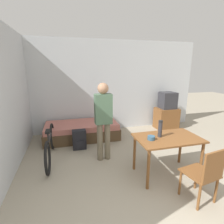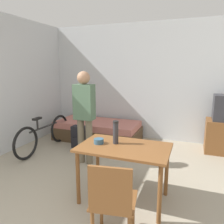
{
  "view_description": "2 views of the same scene",
  "coord_description": "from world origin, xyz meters",
  "px_view_note": "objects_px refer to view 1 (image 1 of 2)",
  "views": [
    {
      "loc": [
        -1.28,
        -1.44,
        1.92
      ],
      "look_at": [
        -0.37,
        2.06,
        0.99
      ],
      "focal_mm": 28.0,
      "sensor_mm": 36.0,
      "label": 1
    },
    {
      "loc": [
        1.17,
        -1.38,
        1.68
      ],
      "look_at": [
        -0.07,
        1.85,
        0.98
      ],
      "focal_mm": 35.0,
      "sensor_mm": 36.0,
      "label": 2
    }
  ],
  "objects_px": {
    "daybed": "(82,131)",
    "thermos_flask": "(160,128)",
    "wooden_chair": "(205,173)",
    "backpack": "(79,140)",
    "person_standing": "(103,117)",
    "bicycle": "(50,145)",
    "dining_table": "(168,142)",
    "mate_bowl": "(151,138)",
    "tv": "(167,113)"
  },
  "relations": [
    {
      "from": "daybed",
      "to": "thermos_flask",
      "type": "bearing_deg",
      "value": -59.54
    },
    {
      "from": "wooden_chair",
      "to": "backpack",
      "type": "distance_m",
      "value": 2.72
    },
    {
      "from": "person_standing",
      "to": "thermos_flask",
      "type": "bearing_deg",
      "value": -41.82
    },
    {
      "from": "bicycle",
      "to": "thermos_flask",
      "type": "relative_size",
      "value": 5.66
    },
    {
      "from": "dining_table",
      "to": "backpack",
      "type": "distance_m",
      "value": 2.08
    },
    {
      "from": "dining_table",
      "to": "mate_bowl",
      "type": "relative_size",
      "value": 8.83
    },
    {
      "from": "wooden_chair",
      "to": "thermos_flask",
      "type": "distance_m",
      "value": 0.95
    },
    {
      "from": "tv",
      "to": "wooden_chair",
      "type": "bearing_deg",
      "value": -112.3
    },
    {
      "from": "dining_table",
      "to": "person_standing",
      "type": "xyz_separation_m",
      "value": [
        -0.98,
        0.82,
        0.32
      ]
    },
    {
      "from": "dining_table",
      "to": "thermos_flask",
      "type": "xyz_separation_m",
      "value": [
        -0.13,
        0.06,
        0.26
      ]
    },
    {
      "from": "person_standing",
      "to": "backpack",
      "type": "height_order",
      "value": "person_standing"
    },
    {
      "from": "thermos_flask",
      "to": "backpack",
      "type": "relative_size",
      "value": 0.63
    },
    {
      "from": "person_standing",
      "to": "wooden_chair",
      "type": "bearing_deg",
      "value": -54.8
    },
    {
      "from": "person_standing",
      "to": "backpack",
      "type": "distance_m",
      "value": 1.05
    },
    {
      "from": "daybed",
      "to": "thermos_flask",
      "type": "height_order",
      "value": "thermos_flask"
    },
    {
      "from": "tv",
      "to": "backpack",
      "type": "xyz_separation_m",
      "value": [
        -2.81,
        -0.79,
        -0.28
      ]
    },
    {
      "from": "mate_bowl",
      "to": "backpack",
      "type": "height_order",
      "value": "mate_bowl"
    },
    {
      "from": "thermos_flask",
      "to": "mate_bowl",
      "type": "distance_m",
      "value": 0.25
    },
    {
      "from": "daybed",
      "to": "person_standing",
      "type": "relative_size",
      "value": 1.22
    },
    {
      "from": "mate_bowl",
      "to": "person_standing",
      "type": "bearing_deg",
      "value": 127.65
    },
    {
      "from": "wooden_chair",
      "to": "dining_table",
      "type": "bearing_deg",
      "value": 99.9
    },
    {
      "from": "daybed",
      "to": "dining_table",
      "type": "height_order",
      "value": "dining_table"
    },
    {
      "from": "thermos_flask",
      "to": "backpack",
      "type": "height_order",
      "value": "thermos_flask"
    },
    {
      "from": "tv",
      "to": "mate_bowl",
      "type": "xyz_separation_m",
      "value": [
        -1.7,
        -2.25,
        0.25
      ]
    },
    {
      "from": "tv",
      "to": "person_standing",
      "type": "distance_m",
      "value": 2.77
    },
    {
      "from": "dining_table",
      "to": "bicycle",
      "type": "distance_m",
      "value": 2.37
    },
    {
      "from": "dining_table",
      "to": "mate_bowl",
      "type": "height_order",
      "value": "mate_bowl"
    },
    {
      "from": "tv",
      "to": "mate_bowl",
      "type": "bearing_deg",
      "value": -127.03
    },
    {
      "from": "tv",
      "to": "wooden_chair",
      "type": "xyz_separation_m",
      "value": [
        -1.23,
        -2.99,
        -0.03
      ]
    },
    {
      "from": "person_standing",
      "to": "mate_bowl",
      "type": "xyz_separation_m",
      "value": [
        0.65,
        -0.84,
        -0.19
      ]
    },
    {
      "from": "dining_table",
      "to": "backpack",
      "type": "relative_size",
      "value": 2.36
    },
    {
      "from": "person_standing",
      "to": "thermos_flask",
      "type": "relative_size",
      "value": 5.42
    },
    {
      "from": "tv",
      "to": "backpack",
      "type": "distance_m",
      "value": 2.93
    },
    {
      "from": "dining_table",
      "to": "thermos_flask",
      "type": "height_order",
      "value": "thermos_flask"
    },
    {
      "from": "person_standing",
      "to": "thermos_flask",
      "type": "xyz_separation_m",
      "value": [
        0.85,
        -0.76,
        -0.06
      ]
    },
    {
      "from": "dining_table",
      "to": "person_standing",
      "type": "bearing_deg",
      "value": 140.25
    },
    {
      "from": "daybed",
      "to": "bicycle",
      "type": "bearing_deg",
      "value": -126.97
    },
    {
      "from": "daybed",
      "to": "bicycle",
      "type": "height_order",
      "value": "bicycle"
    },
    {
      "from": "bicycle",
      "to": "person_standing",
      "type": "height_order",
      "value": "person_standing"
    },
    {
      "from": "daybed",
      "to": "thermos_flask",
      "type": "relative_size",
      "value": 6.6
    },
    {
      "from": "tv",
      "to": "thermos_flask",
      "type": "xyz_separation_m",
      "value": [
        -1.49,
        -2.17,
        0.38
      ]
    },
    {
      "from": "wooden_chair",
      "to": "person_standing",
      "type": "relative_size",
      "value": 0.53
    },
    {
      "from": "tv",
      "to": "backpack",
      "type": "relative_size",
      "value": 2.46
    },
    {
      "from": "mate_bowl",
      "to": "backpack",
      "type": "bearing_deg",
      "value": 127.3
    },
    {
      "from": "wooden_chair",
      "to": "bicycle",
      "type": "height_order",
      "value": "wooden_chair"
    },
    {
      "from": "bicycle",
      "to": "mate_bowl",
      "type": "relative_size",
      "value": 13.39
    },
    {
      "from": "daybed",
      "to": "wooden_chair",
      "type": "distance_m",
      "value": 3.22
    },
    {
      "from": "bicycle",
      "to": "person_standing",
      "type": "xyz_separation_m",
      "value": [
        1.09,
        -0.28,
        0.62
      ]
    },
    {
      "from": "person_standing",
      "to": "backpack",
      "type": "xyz_separation_m",
      "value": [
        -0.47,
        0.62,
        -0.71
      ]
    },
    {
      "from": "dining_table",
      "to": "bicycle",
      "type": "xyz_separation_m",
      "value": [
        -2.08,
        1.09,
        -0.3
      ]
    }
  ]
}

